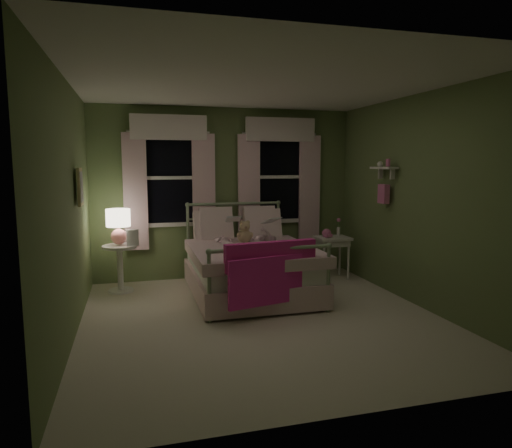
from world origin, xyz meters
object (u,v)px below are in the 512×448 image
object	(u,v)px
bed	(249,266)
child_left	(223,220)
table_lamp	(118,223)
nightstand_left	(120,262)
nightstand_right	(332,243)
child_right	(261,222)
teddy_bear	(245,233)

from	to	relation	value
bed	child_left	size ratio (longest dim) A/B	2.58
table_lamp	nightstand_left	bearing A→B (deg)	-135.00
child_left	nightstand_right	xyz separation A→B (m)	(1.71, 0.04, -0.41)
child_left	nightstand_right	distance (m)	1.76
child_right	nightstand_left	xyz separation A→B (m)	(-1.97, 0.13, -0.51)
bed	nightstand_right	bearing A→B (deg)	17.87
child_right	nightstand_right	distance (m)	1.21
child_right	nightstand_right	xyz separation A→B (m)	(1.15, 0.04, -0.37)
teddy_bear	table_lamp	size ratio (longest dim) A/B	0.67
teddy_bear	nightstand_right	world-z (taller)	teddy_bear
nightstand_left	child_left	bearing A→B (deg)	-5.29
bed	teddy_bear	distance (m)	0.49
child_left	nightstand_left	xyz separation A→B (m)	(-1.41, 0.13, -0.55)
nightstand_right	nightstand_left	bearing A→B (deg)	178.32
teddy_bear	table_lamp	world-z (taller)	table_lamp
child_right	teddy_bear	size ratio (longest dim) A/B	2.20
child_right	table_lamp	xyz separation A→B (m)	(-1.97, 0.13, 0.03)
child_left	nightstand_left	bearing A→B (deg)	-8.24
child_right	nightstand_left	size ratio (longest dim) A/B	1.09
bed	nightstand_right	world-z (taller)	bed
bed	table_lamp	size ratio (longest dim) A/B	4.19
child_left	child_right	size ratio (longest dim) A/B	1.11
child_right	teddy_bear	distance (m)	0.35
table_lamp	nightstand_right	size ratio (longest dim) A/B	0.76
child_right	table_lamp	bearing A→B (deg)	-13.42
table_lamp	child_right	bearing A→B (deg)	-3.80
nightstand_right	bed	bearing A→B (deg)	-162.13
child_left	nightstand_right	world-z (taller)	child_left
nightstand_right	table_lamp	bearing A→B (deg)	178.32
child_left	nightstand_left	distance (m)	1.52
bed	child_right	xyz separation A→B (m)	(0.28, 0.42, 0.54)
nightstand_left	table_lamp	size ratio (longest dim) A/B	1.34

